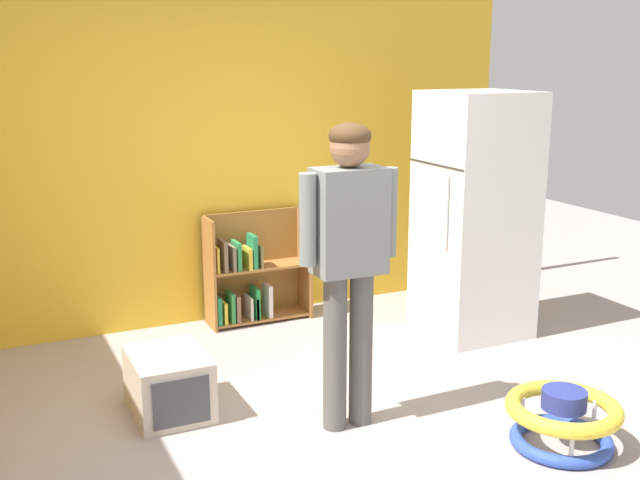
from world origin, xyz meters
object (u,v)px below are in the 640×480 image
at_px(refrigerator, 475,215).
at_px(bookshelf, 251,275).
at_px(baby_walker, 563,419).
at_px(pet_carrier, 169,384).
at_px(standing_person, 349,248).

distance_m(refrigerator, bookshelf, 1.76).
xyz_separation_m(bookshelf, baby_walker, (0.79, -2.60, -0.21)).
xyz_separation_m(refrigerator, pet_carrier, (-2.39, -0.39, -0.71)).
relative_size(standing_person, pet_carrier, 3.06).
xyz_separation_m(standing_person, pet_carrier, (-0.87, 0.57, -0.84)).
relative_size(bookshelf, pet_carrier, 1.54).
bearing_deg(refrigerator, pet_carrier, -170.66).
bearing_deg(standing_person, baby_walker, -37.77).
bearing_deg(pet_carrier, baby_walker, -35.62).
bearing_deg(standing_person, bookshelf, 86.31).
distance_m(bookshelf, standing_person, 2.01).
distance_m(refrigerator, baby_walker, 1.92).
relative_size(bookshelf, baby_walker, 1.41).
xyz_separation_m(standing_person, baby_walker, (0.91, -0.71, -0.87)).
bearing_deg(bookshelf, refrigerator, -33.53).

